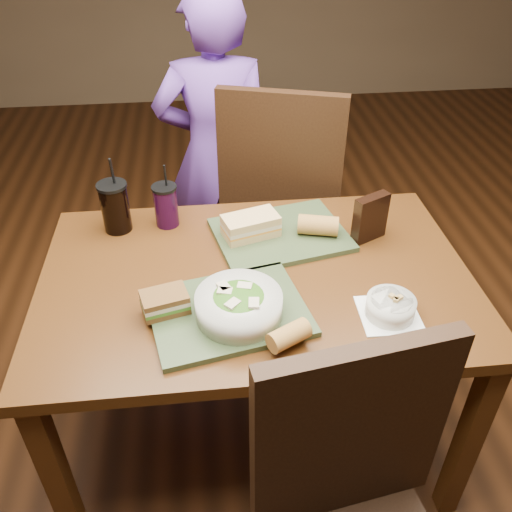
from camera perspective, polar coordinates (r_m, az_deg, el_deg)
The scene contains 15 objects.
ground at distance 2.19m, azimuth -0.00°, elevation -17.53°, with size 6.00×6.00×0.00m, color #381C0B.
dining_table at distance 1.70m, azimuth -0.00°, elevation -4.35°, with size 1.30×0.85×0.75m.
chair_far at distance 2.29m, azimuth 1.97°, elevation 6.29°, with size 0.60×0.61×1.11m.
diner at distance 2.43m, azimuth -4.22°, elevation 10.56°, with size 0.52×0.34×1.42m, color #6B3BA3.
tray_near at distance 1.50m, azimuth -2.92°, elevation -5.89°, with size 0.42×0.32×0.02m, color #324024.
tray_far at distance 1.80m, azimuth 2.59°, elevation 2.25°, with size 0.42×0.32×0.02m, color #324024.
salad_bowl at distance 1.45m, azimuth -1.82°, elevation -5.08°, with size 0.23×0.23×0.08m.
soup_bowl at distance 1.53m, azimuth 13.97°, elevation -5.21°, with size 0.17×0.17×0.07m.
sandwich_near at distance 1.49m, azimuth -9.57°, elevation -4.80°, with size 0.14×0.11×0.06m.
sandwich_far at distance 1.76m, azimuth -0.56°, elevation 3.22°, with size 0.20×0.14×0.07m.
baguette_near at distance 1.38m, azimuth 3.48°, elevation -8.35°, with size 0.05×0.05×0.11m, color #AD7533.
baguette_far at distance 1.78m, azimuth 6.55°, elevation 3.24°, with size 0.07×0.07×0.13m, color #AD7533.
cup_cola at distance 1.85m, azimuth -14.61°, elevation 5.04°, with size 0.10×0.10×0.27m.
cup_berry at distance 1.85m, azimuth -9.46°, elevation 5.29°, with size 0.08×0.08×0.23m.
chip_bag at distance 1.79m, azimuth 11.93°, elevation 3.94°, with size 0.12×0.04×0.16m, color black.
Camera 1 is at (-0.14, -1.27, 1.77)m, focal length 38.00 mm.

